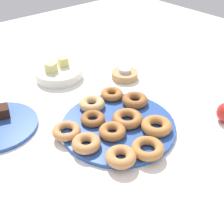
# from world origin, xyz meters

# --- Properties ---
(ground_plane) EXTENTS (2.40, 2.40, 0.00)m
(ground_plane) POSITION_xyz_m (0.00, 0.00, 0.00)
(ground_plane) COLOR white
(donut_plate) EXTENTS (0.36, 0.36, 0.01)m
(donut_plate) POSITION_xyz_m (0.00, 0.00, 0.01)
(donut_plate) COLOR #284C9E
(donut_plate) RESTS_ON ground_plane
(donut_0) EXTENTS (0.11, 0.11, 0.03)m
(donut_0) POSITION_xyz_m (0.08, 0.13, 0.03)
(donut_0) COLOR #AD6B33
(donut_0) RESTS_ON donut_plate
(donut_1) EXTENTS (0.10, 0.10, 0.03)m
(donut_1) POSITION_xyz_m (0.07, -0.10, 0.03)
(donut_1) COLOR #BC7A3D
(donut_1) RESTS_ON donut_plate
(donut_2) EXTENTS (0.12, 0.12, 0.03)m
(donut_2) POSITION_xyz_m (0.12, 0.05, 0.03)
(donut_2) COLOR #995B2D
(donut_2) RESTS_ON donut_plate
(donut_3) EXTENTS (0.13, 0.13, 0.03)m
(donut_3) POSITION_xyz_m (0.03, -0.01, 0.03)
(donut_3) COLOR #AD6B33
(donut_3) RESTS_ON donut_plate
(donut_4) EXTENTS (0.11, 0.11, 0.03)m
(donut_4) POSITION_xyz_m (-0.14, -0.02, 0.03)
(donut_4) COLOR #C6844C
(donut_4) RESTS_ON donut_plate
(donut_5) EXTENTS (0.11, 0.11, 0.02)m
(donut_5) POSITION_xyz_m (-0.05, 0.06, 0.03)
(donut_5) COLOR #995B2D
(donut_5) RESTS_ON donut_plate
(donut_6) EXTENTS (0.11, 0.11, 0.03)m
(donut_6) POSITION_xyz_m (-0.05, -0.03, 0.03)
(donut_6) COLOR #AD6B33
(donut_6) RESTS_ON donut_plate
(donut_7) EXTENTS (0.12, 0.12, 0.03)m
(donut_7) POSITION_xyz_m (-0.01, 0.13, 0.03)
(donut_7) COLOR tan
(donut_7) RESTS_ON donut_plate
(donut_8) EXTENTS (0.12, 0.12, 0.02)m
(donut_8) POSITION_xyz_m (-0.15, 0.06, 0.03)
(donut_8) COLOR #C6844C
(donut_8) RESTS_ON donut_plate
(donut_9) EXTENTS (0.10, 0.10, 0.03)m
(donut_9) POSITION_xyz_m (-0.02, -0.15, 0.03)
(donut_9) COLOR #BC7A3D
(donut_9) RESTS_ON donut_plate
(donut_10) EXTENTS (0.12, 0.12, 0.03)m
(donut_10) POSITION_xyz_m (-0.10, -0.12, 0.03)
(donut_10) COLOR #C6844C
(donut_10) RESTS_ON donut_plate
(brownie_far) EXTENTS (0.06, 0.06, 0.03)m
(brownie_far) POSITION_xyz_m (-0.26, 0.28, 0.03)
(brownie_far) COLOR #381E14
(brownie_far) RESTS_ON cake_plate
(candle_holder) EXTENTS (0.10, 0.10, 0.03)m
(candle_holder) POSITION_xyz_m (0.23, 0.22, 0.01)
(candle_holder) COLOR tan
(candle_holder) RESTS_ON ground_plane
(tealight) EXTENTS (0.05, 0.05, 0.01)m
(tealight) POSITION_xyz_m (0.23, 0.22, 0.04)
(tealight) COLOR silver
(tealight) RESTS_ON candle_holder
(fruit_bowl) EXTENTS (0.19, 0.19, 0.04)m
(fruit_bowl) POSITION_xyz_m (0.03, 0.40, 0.02)
(fruit_bowl) COLOR silver
(fruit_bowl) RESTS_ON ground_plane
(melon_chunk_left) EXTENTS (0.05, 0.05, 0.04)m
(melon_chunk_left) POSITION_xyz_m (-0.00, 0.40, 0.06)
(melon_chunk_left) COLOR #DBD67A
(melon_chunk_left) RESTS_ON fruit_bowl
(melon_chunk_right) EXTENTS (0.04, 0.04, 0.04)m
(melon_chunk_right) POSITION_xyz_m (0.06, 0.41, 0.06)
(melon_chunk_right) COLOR #DBD67A
(melon_chunk_right) RESTS_ON fruit_bowl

